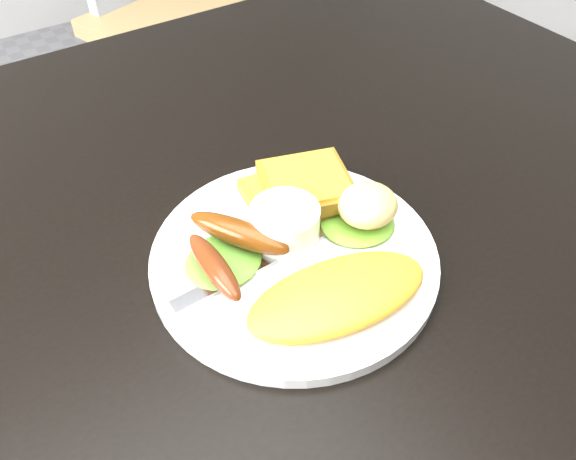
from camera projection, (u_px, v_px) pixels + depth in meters
The scene contains 13 objects.
dining_table at pixel (220, 204), 0.60m from camera, with size 1.20×0.80×0.04m, color black.
dining_chair at pixel (175, 22), 1.55m from camera, with size 0.39×0.39×0.05m, color tan.
plate at pixel (294, 257), 0.51m from camera, with size 0.26×0.26×0.01m, color white.
lettuce_left at pixel (224, 260), 0.50m from camera, with size 0.07×0.07×0.01m, color #689B31.
lettuce_right at pixel (357, 224), 0.53m from camera, with size 0.07×0.06×0.01m, color #478D25.
omelette at pixel (338, 295), 0.46m from camera, with size 0.16×0.08×0.02m, color orange.
sausage_a at pixel (214, 266), 0.47m from camera, with size 0.02×0.09×0.02m, color brown.
sausage_b at pixel (239, 233), 0.50m from camera, with size 0.02×0.10×0.02m, color #643210.
ramekin at pixel (285, 225), 0.51m from camera, with size 0.06×0.06×0.04m, color white.
toast_a at pixel (291, 198), 0.55m from camera, with size 0.08×0.08×0.01m, color olive.
toast_b at pixel (307, 184), 0.55m from camera, with size 0.08×0.08×0.01m, color olive.
potato_salad at pixel (368, 205), 0.52m from camera, with size 0.06×0.06×0.03m, color beige.
fork at pixel (262, 263), 0.50m from camera, with size 0.18×0.01×0.00m, color #ADAFB7.
Camera 1 is at (-0.19, -0.41, 1.13)m, focal length 35.00 mm.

